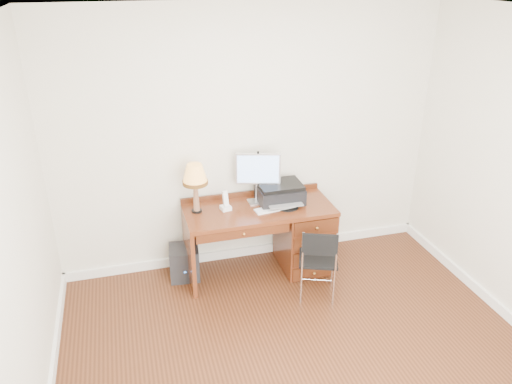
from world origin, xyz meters
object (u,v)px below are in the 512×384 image
object	(u,v)px
monitor	(257,172)
leg_lamp	(195,177)
desk	(288,232)
equipment_box	(184,262)
chair	(321,256)
phone	(226,204)
printer	(280,193)

from	to	relation	value
monitor	leg_lamp	xyz separation A→B (m)	(-0.64, -0.07, 0.04)
desk	equipment_box	world-z (taller)	desk
desk	chair	xyz separation A→B (m)	(0.12, -0.61, 0.05)
desk	monitor	bearing A→B (deg)	152.97
leg_lamp	equipment_box	world-z (taller)	leg_lamp
leg_lamp	phone	distance (m)	0.42
printer	equipment_box	size ratio (longest dim) A/B	1.32
printer	leg_lamp	xyz separation A→B (m)	(-0.86, -0.00, 0.27)
desk	monitor	world-z (taller)	monitor
phone	chair	distance (m)	1.07
desk	monitor	xyz separation A→B (m)	(-0.30, 0.15, 0.67)
monitor	chair	xyz separation A→B (m)	(0.41, -0.76, -0.61)
leg_lamp	phone	xyz separation A→B (m)	(0.29, -0.04, -0.31)
printer	chair	size ratio (longest dim) A/B	0.60
phone	equipment_box	world-z (taller)	phone
desk	phone	distance (m)	0.77
monitor	printer	world-z (taller)	monitor
monitor	leg_lamp	distance (m)	0.65
monitor	equipment_box	bearing A→B (deg)	-160.00
printer	phone	size ratio (longest dim) A/B	2.29
phone	printer	bearing A→B (deg)	-8.91
printer	chair	distance (m)	0.81
desk	leg_lamp	world-z (taller)	leg_lamp
equipment_box	chair	bearing A→B (deg)	-23.92
monitor	phone	xyz separation A→B (m)	(-0.36, -0.11, -0.27)
phone	equipment_box	xyz separation A→B (m)	(-0.44, 0.05, -0.64)
phone	equipment_box	bearing A→B (deg)	160.25
chair	printer	bearing A→B (deg)	126.69
monitor	printer	size ratio (longest dim) A/B	1.14
chair	desk	bearing A→B (deg)	122.07
printer	phone	xyz separation A→B (m)	(-0.58, -0.04, -0.04)
desk	phone	bearing A→B (deg)	176.35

